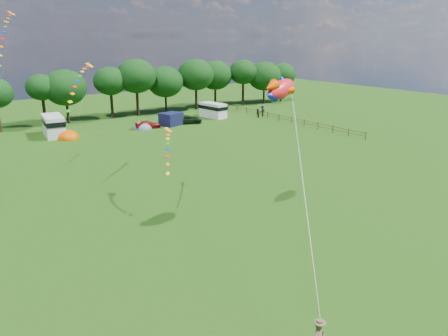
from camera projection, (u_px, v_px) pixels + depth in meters
ground_plane at (292, 251)px, 30.11m from camera, size 180.00×180.00×0.00m
tree_line at (87, 84)px, 73.91m from camera, size 102.98×10.98×10.27m
fence at (285, 118)px, 74.59m from camera, size 0.12×33.12×1.20m
car_c at (148, 125)px, 69.52m from camera, size 4.19×2.05×1.22m
car_d at (187, 119)px, 73.52m from camera, size 5.55×4.16×1.38m
campervan_c at (53, 125)px, 64.11m from camera, size 3.41×6.46×3.03m
campervan_d at (213, 110)px, 78.79m from camera, size 2.95×5.57×2.60m
tent_orange at (68, 138)px, 62.84m from camera, size 3.18×3.48×2.49m
tent_greyblue at (143, 129)px, 69.56m from camera, size 3.09×3.38×2.30m
awning_navy at (171, 119)px, 71.95m from camera, size 3.99×3.60×2.07m
fish_kite at (279, 89)px, 32.40m from camera, size 4.01×2.21×2.10m
streamer_kite_a at (5, 33)px, 40.30m from camera, size 3.36×5.66×5.79m
streamer_kite_b at (81, 79)px, 40.04m from camera, size 4.39×4.79×3.84m
streamer_kite_c at (168, 143)px, 37.45m from camera, size 3.23×5.02×2.83m
walker_a at (258, 113)px, 78.56m from camera, size 0.92×0.87×1.63m
walker_b at (262, 111)px, 79.88m from camera, size 1.35×0.81×1.95m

